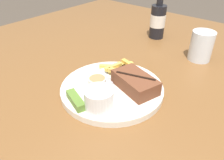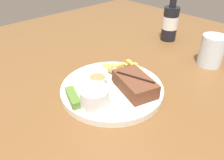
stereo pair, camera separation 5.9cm
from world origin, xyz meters
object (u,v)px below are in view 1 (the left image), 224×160
Objects in this scene: coleslaw_cup at (99,98)px; fork_utensil at (105,72)px; steak_portion at (135,82)px; dipping_sauce_cup at (97,81)px; drinking_glass at (201,46)px; pickle_spear at (76,100)px; dinner_plate at (112,89)px; beer_bottle at (158,20)px.

fork_utensil is (-0.10, 0.13, -0.03)m from coleslaw_cup.
steak_portion is 2.82× the size of dipping_sauce_cup.
pickle_spear is at bearing -105.66° from drinking_glass.
coleslaw_cup reaches higher than dipping_sauce_cup.
dipping_sauce_cup reaches higher than fork_utensil.
dinner_plate is 5.62× the size of dipping_sauce_cup.
pickle_spear is 0.48m from drinking_glass.
beer_bottle reaches higher than dinner_plate.
dinner_plate is at bearing 36.21° from dipping_sauce_cup.
drinking_glass is at bearing 80.40° from coleslaw_cup.
drinking_glass is at bearing 74.34° from pickle_spear.
steak_portion is at bearing -100.06° from drinking_glass.
dipping_sauce_cup reaches higher than pickle_spear.
dinner_plate is 1.99× the size of steak_portion.
drinking_glass is (0.07, 0.44, 0.00)m from coleslaw_cup.
drinking_glass reaches higher than dipping_sauce_cup.
dipping_sauce_cup is 0.09m from pickle_spear.
dipping_sauce_cup is at bearing 98.14° from pickle_spear.
steak_portion is at bearing 81.61° from coleslaw_cup.
pickle_spear is at bearing -41.45° from fork_utensil.
dipping_sauce_cup is at bearing 136.25° from coleslaw_cup.
beer_bottle reaches higher than steak_portion.
coleslaw_cup is 0.54m from beer_bottle.
dinner_plate is 3.59× the size of pickle_spear.
coleslaw_cup is at bearing -98.39° from steak_portion.
dinner_plate is at bearing -75.40° from beer_bottle.
steak_portion is 0.16m from pickle_spear.
dipping_sauce_cup is 0.46m from beer_bottle.
pickle_spear is at bearing -99.70° from dinner_plate.
steak_portion is 1.80× the size of pickle_spear.
pickle_spear is (-0.06, -0.03, -0.02)m from coleslaw_cup.
steak_portion is at bearing -67.31° from beer_bottle.
dinner_plate is 1.30× the size of beer_bottle.
drinking_glass is at bearing 68.96° from dipping_sauce_cup.
dinner_plate is 0.36m from drinking_glass.
dipping_sauce_cup is (-0.03, -0.02, 0.02)m from dinner_plate.
drinking_glass reaches higher than coleslaw_cup.
beer_bottle is at bearing 99.58° from pickle_spear.
coleslaw_cup reaches higher than dinner_plate.
drinking_glass is at bearing 94.07° from fork_utensil.
dipping_sauce_cup is at bearing -32.36° from fork_utensil.
dipping_sauce_cup is 0.40m from drinking_glass.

